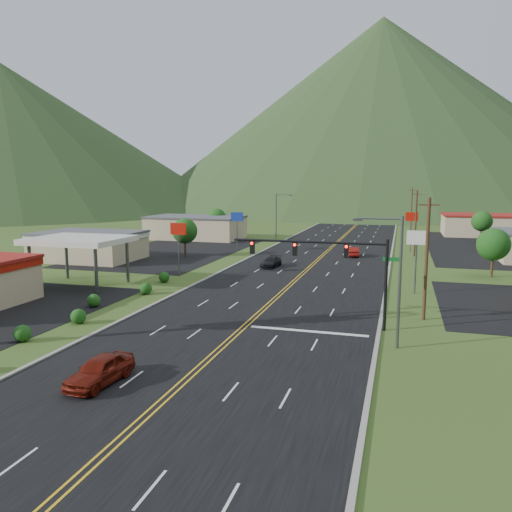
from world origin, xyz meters
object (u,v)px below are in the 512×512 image
(gas_canopy, at_px, (79,241))
(car_red_far, at_px, (354,252))
(car_dark_mid, at_px, (271,262))
(streetlight_west, at_px, (278,213))
(car_red_near, at_px, (100,371))
(streetlight_east, at_px, (395,273))
(traffic_signal, at_px, (333,259))

(gas_canopy, bearing_deg, car_red_far, 48.46)
(gas_canopy, height_order, car_dark_mid, gas_canopy)
(streetlight_west, height_order, car_dark_mid, streetlight_west)
(car_red_near, xyz_separation_m, car_dark_mid, (-0.60, 40.18, -0.13))
(streetlight_west, relative_size, gas_canopy, 0.90)
(streetlight_east, distance_m, car_red_far, 42.84)
(car_dark_mid, bearing_deg, gas_canopy, -129.41)
(streetlight_east, bearing_deg, car_dark_mid, 118.98)
(streetlight_west, bearing_deg, streetlight_east, -69.14)
(traffic_signal, relative_size, car_red_far, 3.02)
(streetlight_east, height_order, gas_canopy, streetlight_east)
(streetlight_west, bearing_deg, car_dark_mid, -77.71)
(car_red_near, relative_size, car_red_far, 1.07)
(streetlight_west, xyz_separation_m, car_dark_mid, (6.73, -30.87, -4.52))
(gas_canopy, xyz_separation_m, car_red_near, (17.65, -23.06, -4.08))
(streetlight_west, height_order, car_red_far, streetlight_west)
(traffic_signal, distance_m, streetlight_east, 6.17)
(streetlight_east, xyz_separation_m, car_red_far, (-6.51, 42.10, -4.47))
(gas_canopy, distance_m, car_red_near, 29.32)
(streetlight_west, distance_m, car_red_far, 24.65)
(streetlight_west, bearing_deg, car_red_near, -84.11)
(streetlight_east, bearing_deg, car_red_near, -144.55)
(streetlight_west, relative_size, car_dark_mid, 1.98)
(traffic_signal, relative_size, car_red_near, 2.82)
(streetlight_east, distance_m, car_red_near, 19.56)
(traffic_signal, distance_m, car_red_near, 19.09)
(streetlight_west, bearing_deg, car_red_far, -47.59)
(streetlight_east, relative_size, streetlight_west, 1.00)
(traffic_signal, bearing_deg, gas_canopy, 164.30)
(car_red_far, bearing_deg, streetlight_west, -54.07)
(streetlight_west, height_order, gas_canopy, streetlight_west)
(traffic_signal, distance_m, streetlight_west, 58.88)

